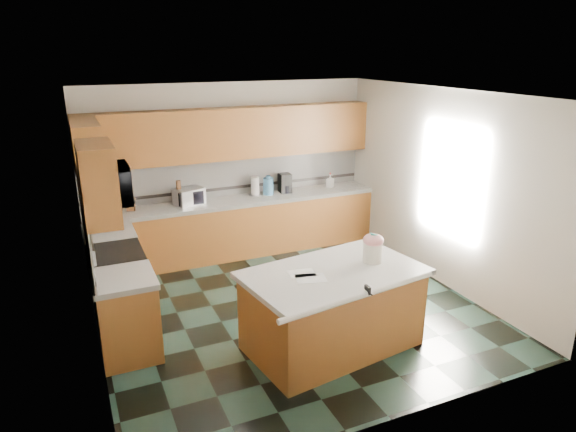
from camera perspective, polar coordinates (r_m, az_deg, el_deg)
floor at (r=6.73m, az=0.04°, el=-10.12°), size 4.60×4.60×0.00m
ceiling at (r=5.94m, az=0.04°, el=13.44°), size 4.60×4.60×0.00m
wall_back at (r=8.31m, az=-6.48°, el=5.28°), size 4.60×0.04×2.70m
wall_front at (r=4.33m, az=12.67°, el=-7.50°), size 4.60×0.04×2.70m
wall_left at (r=5.72m, az=-21.73°, el=-1.95°), size 0.04×4.60×2.70m
wall_right at (r=7.42m, az=16.68°, el=3.04°), size 0.04×4.60×2.70m
back_base_cab at (r=8.27m, az=-5.58°, el=-1.40°), size 4.60×0.60×0.86m
back_countertop at (r=8.13m, az=-5.68°, el=1.66°), size 4.60×0.64×0.06m
back_upper_cab at (r=8.02m, az=-6.22°, el=9.12°), size 4.60×0.33×0.78m
back_backsplash at (r=8.30m, az=-6.38°, el=4.46°), size 4.60×0.02×0.63m
back_accent_band at (r=8.35m, az=-6.32°, el=3.15°), size 4.60×0.01×0.05m
left_base_cab_rear at (r=7.27m, az=-18.92°, el=-5.20°), size 0.60×0.82×0.86m
left_counter_rear at (r=7.10m, az=-19.30°, el=-1.78°), size 0.64×0.82×0.06m
left_base_cab_front at (r=5.88m, az=-17.39°, el=-10.74°), size 0.60×0.72×0.86m
left_counter_front at (r=5.68m, az=-17.83°, el=-6.67°), size 0.64×0.72×0.06m
left_backsplash at (r=6.28m, az=-21.59°, el=-1.30°), size 0.02×2.30×0.63m
left_accent_band at (r=6.35m, az=-21.33°, el=-2.95°), size 0.01×2.30×0.05m
left_upper_cab_rear at (r=6.96m, az=-21.41°, el=6.58°), size 0.33×1.09×0.78m
left_upper_cab_front at (r=5.33m, az=-20.35°, el=3.44°), size 0.33×0.72×0.78m
range_body at (r=6.54m, az=-18.23°, el=-7.69°), size 0.60×0.76×0.88m
range_oven_door at (r=6.58m, az=-15.67°, el=-7.65°), size 0.02×0.68×0.55m
range_cooktop at (r=6.36m, az=-18.63°, el=-3.95°), size 0.62×0.78×0.04m
range_handle at (r=6.43m, az=-15.69°, el=-4.56°), size 0.02×0.66×0.02m
range_backguard at (r=6.31m, az=-21.08°, el=-3.24°), size 0.06×0.76×0.18m
microwave at (r=6.11m, az=-19.42°, el=3.31°), size 0.50×0.73×0.41m
island_base at (r=5.76m, az=4.97°, el=-10.54°), size 1.94×1.29×0.86m
island_top at (r=5.56m, az=5.09°, el=-6.38°), size 2.06×1.40×0.06m
island_bullnose at (r=5.12m, az=8.18°, el=-8.76°), size 1.90×0.34×0.06m
treat_jar at (r=5.79m, az=9.38°, el=-4.00°), size 0.22×0.22×0.22m
treat_jar_lid at (r=5.74m, az=9.46°, el=-2.66°), size 0.23×0.23×0.14m
treat_jar_knob at (r=5.72m, az=9.48°, el=-2.20°), size 0.08×0.03×0.03m
treat_jar_knob_end_l at (r=5.70m, az=9.16°, el=-2.26°), size 0.04×0.04×0.04m
treat_jar_knob_end_r at (r=5.74m, az=9.80°, el=-2.15°), size 0.04×0.04×0.04m
soap_bottle_island at (r=5.75m, az=9.25°, el=-3.51°), size 0.17×0.17×0.34m
paper_sheet_a at (r=5.36m, az=2.54°, el=-6.92°), size 0.36×0.31×0.00m
paper_sheet_b at (r=5.47m, az=1.54°, el=-6.37°), size 0.31×0.25×0.00m
clamp_body at (r=5.16m, az=8.83°, el=-8.10°), size 0.03×0.09×0.08m
clamp_handle at (r=5.13m, az=9.14°, el=-8.53°), size 0.01×0.06×0.01m
knife_block at (r=7.82m, az=-17.05°, el=1.24°), size 0.16×0.18×0.22m
utensil_crock at (r=7.96m, az=-11.97°, el=1.78°), size 0.12×0.12×0.15m
utensil_bundle at (r=7.91m, az=-12.06°, el=3.08°), size 0.07×0.07×0.22m
toaster_oven at (r=7.95m, az=-10.94°, el=2.16°), size 0.50×0.42×0.25m
toaster_oven_door at (r=7.82m, az=-10.70°, el=1.91°), size 0.38×0.01×0.21m
paper_towel at (r=8.28m, az=-3.68°, el=3.32°), size 0.13×0.13×0.30m
paper_towel_base at (r=8.32m, az=-3.66°, el=2.36°), size 0.20×0.20×0.01m
water_jug at (r=8.32m, az=-2.21°, el=3.31°), size 0.17×0.17×0.27m
water_jug_neck at (r=8.28m, az=-2.22°, el=4.36°), size 0.08×0.08×0.04m
coffee_maker at (r=8.44m, az=-0.35°, el=3.70°), size 0.20×0.22×0.31m
coffee_carafe at (r=8.43m, az=-0.23°, el=3.02°), size 0.13×0.13×0.13m
soap_bottle_back at (r=8.78m, az=4.69°, el=3.91°), size 0.14×0.14×0.23m
soap_back_cap at (r=8.75m, az=4.72°, el=4.73°), size 0.02×0.02×0.03m
window_light_proxy at (r=7.22m, az=17.62°, el=3.77°), size 0.02×1.40×1.10m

